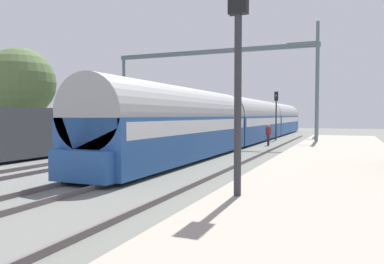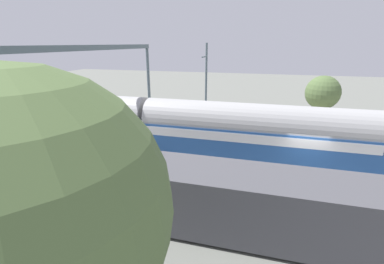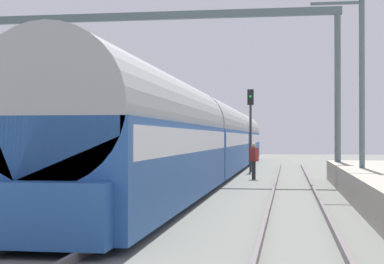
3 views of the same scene
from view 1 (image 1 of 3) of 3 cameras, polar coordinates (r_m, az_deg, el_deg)
ground at (r=18.45m, az=-12.32°, el=-5.11°), size 120.00×120.00×0.00m
track_far_west at (r=22.69m, az=-25.73°, el=-3.67°), size 1.52×60.00×0.16m
track_west at (r=19.73m, az=-17.43°, el=-4.44°), size 1.52×60.00×0.16m
track_east at (r=17.32m, az=-6.50°, el=-5.30°), size 1.52×60.00×0.16m
track_far_east at (r=15.72m, az=7.31°, el=-6.10°), size 1.52×60.00×0.16m
platform at (r=17.12m, az=21.60°, el=-4.30°), size 4.40×28.00×0.90m
passenger_train at (r=35.77m, az=9.06°, el=1.76°), size 2.93×49.20×3.82m
freight_car at (r=25.53m, az=-18.85°, el=0.23°), size 2.80×13.00×2.70m
person_crossing at (r=31.03m, az=11.58°, el=-0.11°), size 0.46×0.43×1.73m
railway_signal_near at (r=7.20m, az=7.02°, el=9.76°), size 0.36×0.30×5.23m
railway_signal_far at (r=37.57m, az=12.72°, el=3.45°), size 0.36×0.30×4.78m
catenary_gantry at (r=31.25m, az=2.85°, el=8.98°), size 17.20×0.28×7.86m
catenary_pole_east_mid at (r=23.55m, az=18.42°, el=6.58°), size 1.90×0.20×8.00m
tree_west_background at (r=32.47m, az=-24.76°, el=6.84°), size 5.44×5.44×7.73m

